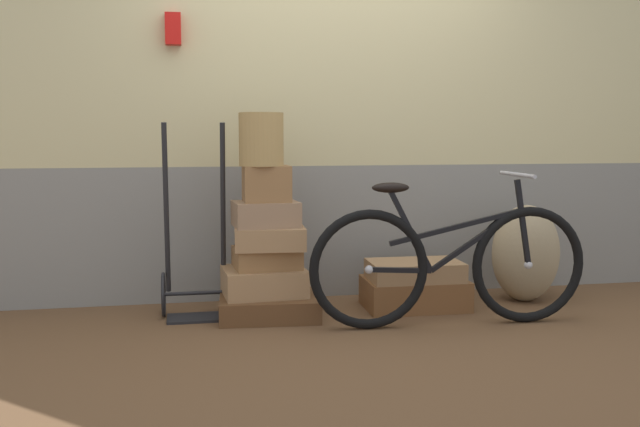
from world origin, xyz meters
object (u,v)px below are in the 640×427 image
object	(u,v)px
luggage_trolley	(196,272)
wicker_basket	(261,139)
suitcase_4	(266,214)
suitcase_5	(267,184)
burlap_sack	(526,253)
suitcase_3	(269,237)
suitcase_0	(269,306)
suitcase_7	(415,271)
suitcase_2	(267,258)
suitcase_6	(415,293)
suitcase_1	(264,281)
bicycle	(449,264)

from	to	relation	value
luggage_trolley	wicker_basket	bearing A→B (deg)	-14.32
luggage_trolley	suitcase_4	bearing A→B (deg)	-12.01
suitcase_5	burlap_sack	distance (m)	1.84
suitcase_3	suitcase_0	bearing A→B (deg)	-107.18
suitcase_0	suitcase_7	world-z (taller)	suitcase_7
suitcase_0	luggage_trolley	xyz separation A→B (m)	(-0.44, 0.13, 0.21)
suitcase_2	suitcase_6	world-z (taller)	suitcase_2
suitcase_1	suitcase_3	bearing A→B (deg)	-34.84
suitcase_3	suitcase_7	distance (m)	0.97
suitcase_0	wicker_basket	xyz separation A→B (m)	(-0.04, 0.02, 1.03)
burlap_sack	bicycle	xyz separation A→B (m)	(-0.74, -0.49, 0.04)
suitcase_2	suitcase_3	xyz separation A→B (m)	(0.01, -0.03, 0.13)
luggage_trolley	bicycle	xyz separation A→B (m)	(1.46, -0.52, 0.09)
suitcase_3	bicycle	distance (m)	1.10
suitcase_3	suitcase_4	bearing A→B (deg)	146.41
suitcase_2	suitcase_4	world-z (taller)	suitcase_4
suitcase_0	suitcase_4	size ratio (longest dim) A/B	1.56
suitcase_6	wicker_basket	size ratio (longest dim) A/B	2.03
wicker_basket	burlap_sack	size ratio (longest dim) A/B	0.49
suitcase_2	suitcase_7	distance (m)	0.97
suitcase_5	suitcase_7	distance (m)	1.12
wicker_basket	bicycle	world-z (taller)	wicker_basket
suitcase_2	suitcase_0	bearing A→B (deg)	-86.31
suitcase_3	suitcase_6	size ratio (longest dim) A/B	0.65
burlap_sack	suitcase_4	bearing A→B (deg)	-178.23
bicycle	wicker_basket	bearing A→B (deg)	158.34
suitcase_4	suitcase_6	world-z (taller)	suitcase_4
suitcase_3	suitcase_1	bearing A→B (deg)	152.30
suitcase_3	burlap_sack	world-z (taller)	burlap_sack
wicker_basket	burlap_sack	world-z (taller)	wicker_basket
suitcase_7	wicker_basket	world-z (taller)	wicker_basket
suitcase_0	bicycle	distance (m)	1.14
suitcase_1	suitcase_2	xyz separation A→B (m)	(0.02, 0.01, 0.15)
suitcase_7	suitcase_4	bearing A→B (deg)	-179.34
suitcase_2	suitcase_1	bearing A→B (deg)	-157.17
suitcase_7	suitcase_1	bearing A→B (deg)	-179.64
suitcase_7	wicker_basket	size ratio (longest dim) A/B	1.83
luggage_trolley	burlap_sack	world-z (taller)	luggage_trolley
suitcase_4	luggage_trolley	bearing A→B (deg)	163.97
suitcase_4	bicycle	distance (m)	1.15
suitcase_0	wicker_basket	distance (m)	1.03
suitcase_3	suitcase_2	bearing A→B (deg)	118.53
suitcase_2	suitcase_7	size ratio (longest dim) A/B	0.68
suitcase_5	suitcase_7	bearing A→B (deg)	-0.54
suitcase_1	luggage_trolley	world-z (taller)	luggage_trolley
suitcase_1	burlap_sack	bearing A→B (deg)	-1.68
luggage_trolley	bicycle	size ratio (longest dim) A/B	0.72
luggage_trolley	burlap_sack	distance (m)	2.20
suitcase_5	suitcase_7	xyz separation A→B (m)	(0.96, -0.01, -0.58)
luggage_trolley	suitcase_7	bearing A→B (deg)	-4.33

